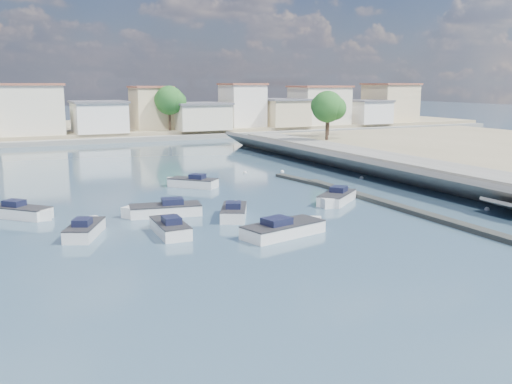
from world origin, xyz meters
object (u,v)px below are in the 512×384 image
motorboat_c (162,211)px  motorboat_d (336,199)px  motorboat_a (169,228)px  motorboat_b (234,212)px  motorboat_h (287,229)px  motorboat_f (191,183)px  motorboat_e (86,230)px  motorboat_g (23,213)px

motorboat_c → motorboat_d: bearing=-7.0°
motorboat_a → motorboat_b: bearing=23.0°
motorboat_c → motorboat_h: size_ratio=0.93×
motorboat_a → motorboat_f: same height
motorboat_e → motorboat_g: size_ratio=1.01×
motorboat_b → motorboat_d: bearing=6.0°
motorboat_g → motorboat_a: bearing=-46.4°
motorboat_e → motorboat_h: bearing=-24.8°
motorboat_b → motorboat_c: 5.46m
motorboat_d → motorboat_g: same height
motorboat_g → motorboat_f: bearing=23.9°
motorboat_a → motorboat_c: same height
motorboat_b → motorboat_d: 9.63m
motorboat_b → motorboat_g: bearing=155.4°
motorboat_c → motorboat_d: (14.28, -1.75, -0.00)m
motorboat_e → motorboat_h: same height
motorboat_f → motorboat_c: bearing=-119.3°
motorboat_b → motorboat_g: same height
motorboat_e → motorboat_g: same height
motorboat_b → motorboat_h: size_ratio=0.74×
motorboat_e → motorboat_f: (11.96, 13.88, -0.00)m
motorboat_b → motorboat_h: bearing=-79.5°
motorboat_b → motorboat_h: (1.13, -6.09, 0.00)m
motorboat_d → motorboat_e: bearing=-175.5°
motorboat_a → motorboat_b: same height
motorboat_a → motorboat_g: bearing=133.6°
motorboat_f → motorboat_d: bearing=-55.7°
motorboat_a → motorboat_e: bearing=160.1°
motorboat_f → motorboat_e: bearing=-130.7°
motorboat_h → motorboat_a: bearing=151.8°
motorboat_d → motorboat_c: bearing=173.0°
motorboat_d → motorboat_g: (-23.74, 5.46, 0.00)m
motorboat_d → motorboat_b: bearing=-174.0°
motorboat_b → motorboat_h: same height
motorboat_h → motorboat_g: bearing=140.6°
motorboat_a → motorboat_e: 5.38m
motorboat_c → motorboat_d: size_ratio=1.22×
motorboat_a → motorboat_b: size_ratio=1.08×
motorboat_g → motorboat_h: same height
motorboat_c → motorboat_h: 10.60m
motorboat_c → motorboat_d: same height
motorboat_e → motorboat_d: bearing=4.5°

